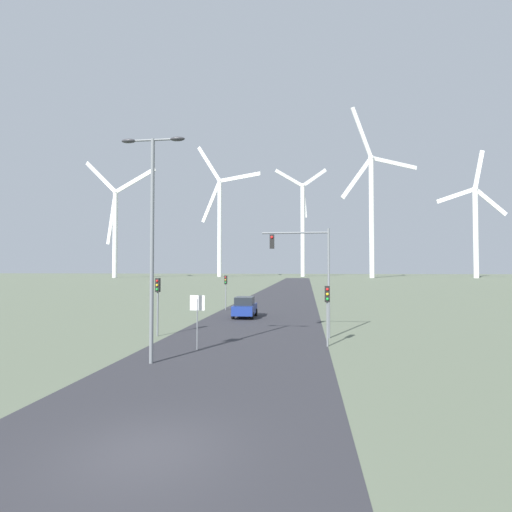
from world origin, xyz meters
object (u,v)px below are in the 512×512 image
object	(u,v)px
traffic_light_post_mid_left	(226,285)
wind_turbine_far_left	(115,222)
car_approaching	(245,307)
wind_turbine_left	(220,217)
traffic_light_post_near_right	(327,302)
traffic_light_mast_overhead	(307,261)
wind_turbine_far_right	(476,222)
wind_turbine_center	(303,222)
traffic_light_post_near_left	(158,293)
streetlamp	(152,222)
stop_sign_near	(197,312)
wind_turbine_right	(372,204)

from	to	relation	value
traffic_light_post_mid_left	wind_turbine_far_left	distance (m)	157.08
car_approaching	wind_turbine_left	bearing A→B (deg)	103.22
traffic_light_post_mid_left	wind_turbine_far_left	xyz separation A→B (m)	(-79.52, 133.47, 23.17)
traffic_light_post_near_right	wind_turbine_far_left	distance (m)	177.49
traffic_light_mast_overhead	wind_turbine_far_right	size ratio (longest dim) A/B	0.12
wind_turbine_center	traffic_light_post_near_left	bearing A→B (deg)	-92.37
streetlamp	traffic_light_post_near_left	bearing A→B (deg)	109.00
stop_sign_near	wind_turbine_far_left	size ratio (longest dim) A/B	0.05
traffic_light_mast_overhead	car_approaching	size ratio (longest dim) A/B	1.66
traffic_light_post_near_left	traffic_light_mast_overhead	size ratio (longest dim) A/B	0.54
stop_sign_near	traffic_light_post_mid_left	distance (m)	20.24
car_approaching	wind_turbine_right	world-z (taller)	wind_turbine_right
traffic_light_post_mid_left	wind_turbine_center	size ratio (longest dim) A/B	0.06
stop_sign_near	traffic_light_post_mid_left	bearing A→B (deg)	97.26
stop_sign_near	traffic_light_post_near_right	bearing A→B (deg)	14.34
traffic_light_post_near_right	traffic_light_post_mid_left	world-z (taller)	traffic_light_post_mid_left
car_approaching	wind_turbine_far_right	world-z (taller)	wind_turbine_far_right
wind_turbine_far_left	wind_turbine_center	xyz separation A→B (m)	(86.02, 35.47, 2.99)
streetlamp	wind_turbine_center	distance (m)	193.60
traffic_light_post_mid_left	wind_turbine_center	xyz separation A→B (m)	(6.50, 168.95, 26.16)
wind_turbine_left	wind_turbine_right	xyz separation A→B (m)	(73.33, -15.62, 2.85)
streetlamp	traffic_light_post_near_left	xyz separation A→B (m)	(-2.44, 7.08, -3.76)
wind_turbine_left	wind_turbine_far_right	xyz separation A→B (m)	(118.66, -12.52, -5.95)
traffic_light_post_near_right	wind_turbine_far_right	size ratio (longest dim) A/B	0.06
traffic_light_post_near_left	wind_turbine_right	size ratio (longest dim) A/B	0.05
traffic_light_post_near_right	wind_turbine_left	size ratio (longest dim) A/B	0.05
wind_turbine_right	wind_turbine_far_right	xyz separation A→B (m)	(45.33, 3.10, -8.80)
stop_sign_near	wind_turbine_right	bearing A→B (deg)	77.88
streetlamp	wind_turbine_right	bearing A→B (deg)	77.69
traffic_light_post_near_left	traffic_light_post_mid_left	size ratio (longest dim) A/B	1.04
traffic_light_mast_overhead	wind_turbine_left	distance (m)	181.67
wind_turbine_center	wind_turbine_far_right	xyz separation A→B (m)	(76.42, -22.73, -4.09)
wind_turbine_far_left	wind_turbine_center	world-z (taller)	wind_turbine_center
streetlamp	wind_turbine_left	world-z (taller)	wind_turbine_left
traffic_light_post_near_right	car_approaching	world-z (taller)	traffic_light_post_near_right
streetlamp	wind_turbine_left	size ratio (longest dim) A/B	0.15
wind_turbine_far_left	wind_turbine_left	xyz separation A→B (m)	(43.78, 25.26, 4.86)
wind_turbine_far_left	wind_turbine_right	bearing A→B (deg)	4.71
stop_sign_near	traffic_light_post_mid_left	world-z (taller)	traffic_light_post_mid_left
traffic_light_post_near_right	traffic_light_mast_overhead	bearing A→B (deg)	112.73
wind_turbine_far_left	wind_turbine_right	world-z (taller)	wind_turbine_right
traffic_light_post_near_left	wind_turbine_left	size ratio (longest dim) A/B	0.05
stop_sign_near	wind_turbine_right	size ratio (longest dim) A/B	0.04
traffic_light_post_near_left	traffic_light_post_near_right	world-z (taller)	traffic_light_post_near_left
wind_turbine_far_left	wind_turbine_right	size ratio (longest dim) A/B	0.73
streetlamp	traffic_light_post_near_left	size ratio (longest dim) A/B	2.81
traffic_light_post_near_left	car_approaching	xyz separation A→B (m)	(4.09, 10.29, -1.82)
stop_sign_near	streetlamp	bearing A→B (deg)	-111.49
wind_turbine_center	traffic_light_mast_overhead	bearing A→B (deg)	-89.41
traffic_light_mast_overhead	car_approaching	distance (m)	11.77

